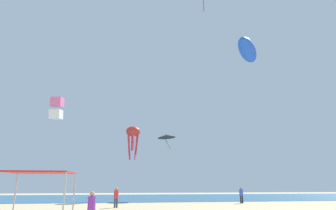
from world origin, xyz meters
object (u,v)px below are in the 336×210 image
kite_octopus_red (133,133)px  kite_inflatable_blue (247,50)px  person_central (241,194)px  person_near_tent (92,205)px  kite_box_pink (57,108)px  person_leftmost (116,196)px  kite_delta_black (166,136)px  canopy_tent (40,175)px

kite_octopus_red → kite_inflatable_blue: bearing=-113.8°
person_central → kite_inflatable_blue: 19.53m
person_near_tent → kite_box_pink: (-6.42, 18.62, 9.55)m
person_leftmost → person_central: size_ratio=1.00×
person_leftmost → kite_octopus_red: 14.42m
person_central → kite_delta_black: size_ratio=0.55×
canopy_tent → kite_inflatable_blue: bearing=44.3°
person_central → kite_inflatable_blue: (3.72, 3.62, 18.83)m
person_near_tent → kite_octopus_red: kite_octopus_red is taller
person_leftmost → kite_delta_black: 16.27m
person_leftmost → kite_delta_black: kite_delta_black is taller
person_central → kite_box_pink: 22.88m
canopy_tent → kite_box_pink: size_ratio=1.08×
person_near_tent → kite_inflatable_blue: size_ratio=0.22×
canopy_tent → kite_delta_black: 27.53m
person_central → kite_inflatable_blue: bearing=11.8°
person_central → kite_octopus_red: 15.94m
kite_delta_black → kite_box_pink: (-13.75, -5.61, 2.06)m
kite_inflatable_blue → person_central: bearing=-11.6°
canopy_tent → kite_delta_black: kite_delta_black is taller
canopy_tent → kite_inflatable_blue: 33.24m
person_leftmost → kite_box_pink: bearing=-99.3°
person_near_tent → person_central: person_central is taller
person_leftmost → person_central: bearing=143.0°
kite_octopus_red → kite_box_pink: 10.41m
person_leftmost → kite_inflatable_blue: 26.44m
person_leftmost → kite_octopus_red: kite_octopus_red is taller
kite_inflatable_blue → person_leftmost: bearing=-31.2°
canopy_tent → person_near_tent: 2.89m
kite_inflatable_blue → person_near_tent: bearing=-9.1°
canopy_tent → kite_delta_black: (9.71, 25.04, 6.06)m
person_leftmost → kite_octopus_red: (1.66, 12.14, 7.60)m
kite_delta_black → canopy_tent: bearing=-6.5°
person_near_tent → person_leftmost: bearing=-100.3°
person_leftmost → kite_inflatable_blue: kite_inflatable_blue is taller
kite_octopus_red → kite_box_pink: kite_box_pink is taller
person_near_tent → kite_delta_black: bearing=-112.1°
canopy_tent → person_leftmost: bearing=74.4°
person_central → person_near_tent: bearing=-165.0°
kite_octopus_red → person_leftmost: bearing=164.6°
person_near_tent → person_leftmost: size_ratio=0.95×
kite_delta_black → kite_octopus_red: kite_octopus_red is taller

